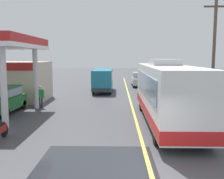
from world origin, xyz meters
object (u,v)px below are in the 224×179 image
(coach_bus_main, at_px, (166,93))
(pedestrian_near_pump, at_px, (41,96))
(car_at_pump, at_px, (5,98))
(minibus_opposing_lane, at_px, (103,78))
(car_trailing_behind_bus, at_px, (139,79))

(coach_bus_main, xyz_separation_m, pedestrian_near_pump, (-8.62, 4.10, -0.79))
(car_at_pump, distance_m, pedestrian_near_pump, 2.61)
(minibus_opposing_lane, height_order, car_trailing_behind_bus, minibus_opposing_lane)
(car_at_pump, relative_size, car_trailing_behind_bus, 1.00)
(coach_bus_main, relative_size, car_trailing_behind_bus, 2.63)
(car_at_pump, xyz_separation_m, pedestrian_near_pump, (1.95, 1.74, -0.08))
(pedestrian_near_pump, bearing_deg, car_trailing_behind_bus, 59.59)
(minibus_opposing_lane, bearing_deg, car_at_pump, -119.13)
(coach_bus_main, relative_size, pedestrian_near_pump, 6.65)
(pedestrian_near_pump, bearing_deg, coach_bus_main, -25.44)
(car_at_pump, height_order, pedestrian_near_pump, car_at_pump)
(car_at_pump, xyz_separation_m, car_trailing_behind_bus, (10.46, 16.25, 0.00))
(coach_bus_main, bearing_deg, pedestrian_near_pump, 154.56)
(coach_bus_main, bearing_deg, minibus_opposing_lane, 108.55)
(car_trailing_behind_bus, bearing_deg, pedestrian_near_pump, -120.41)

